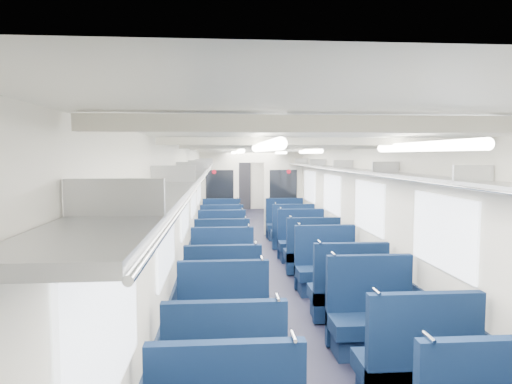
{
  "coord_description": "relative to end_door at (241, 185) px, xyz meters",
  "views": [
    {
      "loc": [
        -0.86,
        -9.61,
        2.2
      ],
      "look_at": [
        0.04,
        1.85,
        1.27
      ],
      "focal_mm": 32.06,
      "sensor_mm": 36.0,
      "label": 1
    }
  ],
  "objects": [
    {
      "name": "seat_17",
      "position": [
        0.83,
        -8.0,
        -0.66
      ],
      "size": [
        0.98,
        0.54,
        1.1
      ],
      "color": "#0D2041",
      "rests_on": "floor"
    },
    {
      "name": "floor",
      "position": [
        0.0,
        -8.94,
        -1.0
      ],
      "size": [
        2.8,
        18.0,
        0.01
      ],
      "primitive_type": "cube",
      "color": "black",
      "rests_on": "ground"
    },
    {
      "name": "seat_5",
      "position": [
        0.83,
        -14.85,
        -0.66
      ],
      "size": [
        0.98,
        0.54,
        1.1
      ],
      "color": "#0D2041",
      "rests_on": "floor"
    },
    {
      "name": "dado_left",
      "position": [
        -1.39,
        -8.94,
        -0.65
      ],
      "size": [
        0.03,
        17.9,
        0.7
      ],
      "primitive_type": "cube",
      "color": "#101D36",
      "rests_on": "floor"
    },
    {
      "name": "seat_6",
      "position": [
        -0.83,
        -13.84,
        -0.66
      ],
      "size": [
        0.98,
        0.54,
        1.1
      ],
      "color": "#0D2041",
      "rests_on": "floor"
    },
    {
      "name": "wall_left",
      "position": [
        -1.4,
        -8.94,
        0.18
      ],
      "size": [
        0.02,
        18.0,
        2.35
      ],
      "primitive_type": "cube",
      "color": "beige",
      "rests_on": "floor"
    },
    {
      "name": "seat_9",
      "position": [
        0.83,
        -12.7,
        -0.66
      ],
      "size": [
        0.98,
        0.54,
        1.1
      ],
      "color": "#0D2041",
      "rests_on": "floor"
    },
    {
      "name": "seat_11",
      "position": [
        0.83,
        -11.47,
        -0.66
      ],
      "size": [
        0.98,
        0.54,
        1.1
      ],
      "color": "#0D2041",
      "rests_on": "floor"
    },
    {
      "name": "bulkhead",
      "position": [
        -0.0,
        -6.04,
        0.23
      ],
      "size": [
        2.8,
        0.1,
        2.35
      ],
      "color": "beige",
      "rests_on": "floor"
    },
    {
      "name": "wall_right",
      "position": [
        1.4,
        -8.94,
        0.18
      ],
      "size": [
        0.02,
        18.0,
        2.35
      ],
      "primitive_type": "cube",
      "color": "beige",
      "rests_on": "floor"
    },
    {
      "name": "luggage_rack_right",
      "position": [
        1.21,
        -8.94,
        0.97
      ],
      "size": [
        0.36,
        17.4,
        0.18
      ],
      "color": "#B2B5BA",
      "rests_on": "wall_right"
    },
    {
      "name": "seat_19",
      "position": [
        0.83,
        -6.78,
        -0.66
      ],
      "size": [
        0.98,
        0.54,
        1.1
      ],
      "color": "#0D2041",
      "rests_on": "floor"
    },
    {
      "name": "seat_12",
      "position": [
        -0.83,
        -10.33,
        -0.66
      ],
      "size": [
        0.98,
        0.54,
        1.1
      ],
      "color": "#0D2041",
      "rests_on": "floor"
    },
    {
      "name": "luggage_rack_left",
      "position": [
        -1.21,
        -8.94,
        0.97
      ],
      "size": [
        0.36,
        17.4,
        0.18
      ],
      "color": "#B2B5BA",
      "rests_on": "wall_left"
    },
    {
      "name": "end_door",
      "position": [
        0.0,
        0.0,
        0.0
      ],
      "size": [
        0.75,
        0.06,
        2.0
      ],
      "primitive_type": "cube",
      "color": "black",
      "rests_on": "floor"
    },
    {
      "name": "seat_10",
      "position": [
        -0.83,
        -11.55,
        -0.66
      ],
      "size": [
        0.98,
        0.54,
        1.1
      ],
      "color": "#0D2041",
      "rests_on": "floor"
    },
    {
      "name": "ceiling",
      "position": [
        0.0,
        -8.94,
        1.35
      ],
      "size": [
        2.8,
        18.0,
        0.01
      ],
      "primitive_type": "cube",
      "color": "silver",
      "rests_on": "wall_left"
    },
    {
      "name": "dado_right",
      "position": [
        1.39,
        -8.94,
        -0.65
      ],
      "size": [
        0.03,
        17.9,
        0.7
      ],
      "primitive_type": "cube",
      "color": "#101D36",
      "rests_on": "floor"
    },
    {
      "name": "ceiling_fittings",
      "position": [
        0.0,
        -9.2,
        1.29
      ],
      "size": [
        2.7,
        16.06,
        0.11
      ],
      "color": "beige",
      "rests_on": "ceiling"
    },
    {
      "name": "windows",
      "position": [
        0.0,
        -9.4,
        0.42
      ],
      "size": [
        2.78,
        15.6,
        0.75
      ],
      "color": "white",
      "rests_on": "wall_left"
    },
    {
      "name": "wall_far",
      "position": [
        0.0,
        0.06,
        0.18
      ],
      "size": [
        2.8,
        0.02,
        2.35
      ],
      "primitive_type": "cube",
      "color": "beige",
      "rests_on": "floor"
    },
    {
      "name": "seat_8",
      "position": [
        -0.83,
        -12.72,
        -0.66
      ],
      "size": [
        0.98,
        0.54,
        1.1
      ],
      "color": "#0D2041",
      "rests_on": "floor"
    },
    {
      "name": "seat_18",
      "position": [
        -0.83,
        -6.81,
        -0.66
      ],
      "size": [
        0.98,
        0.54,
        1.1
      ],
      "color": "#0D2041",
      "rests_on": "floor"
    },
    {
      "name": "seat_15",
      "position": [
        0.83,
        -9.22,
        -0.66
      ],
      "size": [
        0.98,
        0.54,
        1.1
      ],
      "color": "#0D2041",
      "rests_on": "floor"
    },
    {
      "name": "seat_13",
      "position": [
        0.83,
        -10.29,
        -0.66
      ],
      "size": [
        0.98,
        0.54,
        1.1
      ],
      "color": "#0D2041",
      "rests_on": "floor"
    },
    {
      "name": "seat_16",
      "position": [
        -0.83,
        -8.02,
        -0.66
      ],
      "size": [
        0.98,
        0.54,
        1.1
      ],
      "color": "#0D2041",
      "rests_on": "floor"
    },
    {
      "name": "seat_7",
      "position": [
        0.83,
        -13.69,
        -0.66
      ],
      "size": [
        0.98,
        0.54,
        1.1
      ],
      "color": "#0D2041",
      "rests_on": "floor"
    },
    {
      "name": "seat_14",
      "position": [
        -0.83,
        -9.28,
        -0.66
      ],
      "size": [
        0.98,
        0.54,
        1.1
      ],
      "color": "#0D2041",
      "rests_on": "floor"
    },
    {
      "name": "seat_4",
      "position": [
        -0.83,
        -14.94,
        -0.66
      ],
      "size": [
        0.98,
        0.54,
        1.1
      ],
      "color": "#0D2041",
      "rests_on": "floor"
    }
  ]
}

